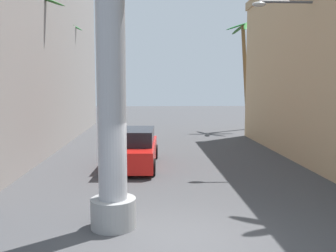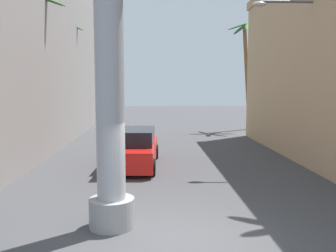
{
  "view_description": "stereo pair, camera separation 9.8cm",
  "coord_description": "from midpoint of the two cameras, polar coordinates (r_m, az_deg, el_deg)",
  "views": [
    {
      "loc": [
        -0.69,
        -7.81,
        3.35
      ],
      "look_at": [
        0.0,
        6.08,
        1.84
      ],
      "focal_mm": 40.0,
      "sensor_mm": 36.0,
      "label": 1
    },
    {
      "loc": [
        -0.59,
        -7.81,
        3.35
      ],
      "look_at": [
        0.0,
        6.08,
        1.84
      ],
      "focal_mm": 40.0,
      "sensor_mm": 36.0,
      "label": 2
    }
  ],
  "objects": [
    {
      "name": "palm_tree_far_left",
      "position": [
        25.82,
        -15.35,
        9.14
      ],
      "size": [
        2.38,
        2.39,
        7.56
      ],
      "color": "brown",
      "rests_on": "ground"
    },
    {
      "name": "street_lamp",
      "position": [
        16.04,
        20.49,
        8.67
      ],
      "size": [
        2.91,
        0.28,
        6.74
      ],
      "color": "#59595E",
      "rests_on": "ground"
    },
    {
      "name": "palm_tree_far_right",
      "position": [
        29.21,
        11.77,
        10.19
      ],
      "size": [
        3.2,
        3.01,
        8.08
      ],
      "color": "brown",
      "rests_on": "ground"
    },
    {
      "name": "ground_plane",
      "position": [
        18.13,
        -0.77,
        -4.47
      ],
      "size": [
        86.91,
        86.91,
        0.0
      ],
      "primitive_type": "plane",
      "color": "#424244"
    },
    {
      "name": "palm_tree_mid_left",
      "position": [
        18.72,
        -20.36,
        10.67
      ],
      "size": [
        3.14,
        3.21,
        7.64
      ],
      "color": "brown",
      "rests_on": "ground"
    },
    {
      "name": "car_lead",
      "position": [
        15.65,
        -5.58,
        -3.46
      ],
      "size": [
        2.17,
        4.82,
        1.56
      ],
      "color": "black",
      "rests_on": "ground"
    },
    {
      "name": "pedestrian_far_left",
      "position": [
        22.91,
        -15.85,
        -0.04
      ],
      "size": [
        0.46,
        0.46,
        1.65
      ],
      "color": "black",
      "rests_on": "ground"
    }
  ]
}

